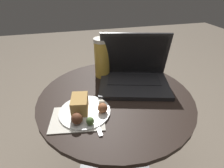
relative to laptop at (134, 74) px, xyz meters
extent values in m
plane|color=#726656|center=(-0.11, -0.07, -0.57)|extent=(6.00, 6.00, 0.00)
cylinder|color=#9E9EA3|center=(-0.11, -0.07, -0.56)|extent=(0.40, 0.40, 0.01)
cylinder|color=#9E9EA3|center=(-0.11, -0.07, -0.31)|extent=(0.06, 0.06, 0.49)
cylinder|color=black|center=(-0.11, -0.07, -0.06)|extent=(0.65, 0.65, 0.02)
cube|color=silver|center=(-0.28, -0.18, -0.05)|extent=(0.21, 0.16, 0.00)
cube|color=#232326|center=(-0.01, -0.03, -0.04)|extent=(0.36, 0.29, 0.02)
cube|color=black|center=(0.00, 0.00, -0.03)|extent=(0.26, 0.17, 0.00)
cube|color=#232326|center=(0.01, 0.05, 0.08)|extent=(0.31, 0.14, 0.21)
cube|color=silver|center=(0.01, 0.05, 0.08)|extent=(0.29, 0.12, 0.19)
cylinder|color=gold|center=(-0.13, 0.11, 0.04)|extent=(0.07, 0.07, 0.18)
cylinder|color=white|center=(-0.13, 0.11, 0.14)|extent=(0.07, 0.07, 0.02)
cylinder|color=silver|center=(-0.25, -0.15, -0.04)|extent=(0.19, 0.19, 0.01)
cube|color=tan|center=(-0.26, -0.14, -0.01)|extent=(0.07, 0.09, 0.06)
sphere|color=#9E5B38|center=(-0.18, -0.17, -0.02)|extent=(0.04, 0.04, 0.04)
sphere|color=beige|center=(-0.18, -0.14, -0.03)|extent=(0.03, 0.03, 0.03)
sphere|color=#4C6B33|center=(-0.24, -0.22, -0.03)|extent=(0.03, 0.03, 0.03)
sphere|color=brown|center=(-0.28, -0.21, -0.02)|extent=(0.04, 0.04, 0.04)
cube|color=silver|center=(-0.22, -0.21, -0.05)|extent=(0.02, 0.14, 0.00)
cube|color=silver|center=(-0.22, -0.11, -0.05)|extent=(0.03, 0.06, 0.00)
camera|label=1|loc=(-0.27, -0.66, 0.39)|focal=28.00mm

